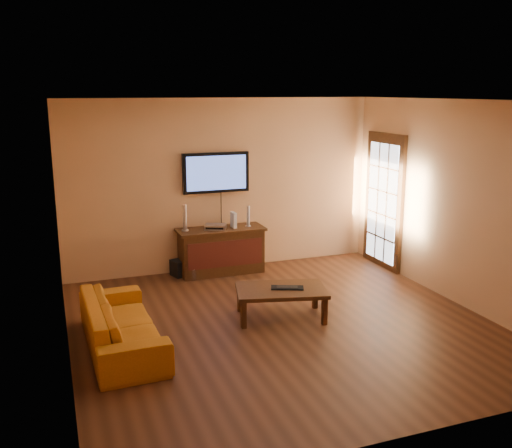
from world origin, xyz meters
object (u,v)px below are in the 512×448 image
keyboard (287,288)px  subwoofer (181,268)px  media_console (221,250)px  coffee_table (281,292)px  speaker_right (248,217)px  bottle (194,275)px  game_console (233,220)px  av_receiver (216,227)px  speaker_left (185,219)px  sofa (121,316)px  television (216,173)px

keyboard → subwoofer: bearing=112.7°
media_console → coffee_table: size_ratio=1.10×
speaker_right → bottle: bearing=-166.5°
subwoofer → bottle: subwoofer is taller
game_console → keyboard: size_ratio=0.56×
coffee_table → bottle: bearing=111.0°
bottle → media_console: bearing=25.6°
av_receiver → game_console: 0.31m
bottle → speaker_left: bearing=100.2°
media_console → speaker_left: speaker_left is taller
subwoofer → media_console: bearing=-24.2°
coffee_table → bottle: coffee_table is taller
speaker_right → game_console: speaker_right is taller
sofa → subwoofer: bearing=-29.2°
television → bottle: bearing=-137.6°
coffee_table → subwoofer: coffee_table is taller
coffee_table → keyboard: (0.07, -0.03, 0.06)m
television → subwoofer: (-0.64, -0.14, -1.44)m
coffee_table → subwoofer: size_ratio=4.95×
television → coffee_table: television is taller
sofa → speaker_right: 3.18m
av_receiver → game_console: bearing=26.3°
sofa → subwoofer: size_ratio=7.52×
subwoofer → speaker_right: bearing=-22.0°
game_console → subwoofer: game_console is taller
coffee_table → speaker_left: 2.26m
media_console → game_console: (0.21, -0.00, 0.48)m
media_console → subwoofer: media_console is taller
television → subwoofer: television is taller
coffee_table → keyboard: 0.10m
television → keyboard: (0.25, -2.26, -1.16)m
speaker_left → game_console: 0.77m
television → sofa: size_ratio=0.56×
bottle → subwoofer: bearing=112.6°
sofa → subwoofer: 2.56m
coffee_table → speaker_right: 2.09m
speaker_left → subwoofer: speaker_left is taller
television → av_receiver: size_ratio=3.34×
sofa → speaker_left: (1.26, 2.23, 0.54)m
coffee_table → speaker_left: (-0.73, 2.06, 0.56)m
game_console → media_console: bearing=176.8°
bottle → speaker_right: bearing=13.5°
coffee_table → media_console: bearing=95.0°
media_console → sofa: sofa is taller
media_console → av_receiver: size_ratio=4.29×
speaker_left → av_receiver: (0.47, -0.05, -0.15)m
speaker_right → keyboard: bearing=-95.5°
television → coffee_table: size_ratio=0.85×
media_console → coffee_table: bearing=-85.0°
speaker_right → bottle: 1.25m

